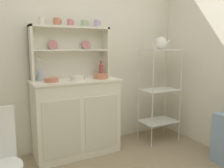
{
  "coord_description": "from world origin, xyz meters",
  "views": [
    {
      "loc": [
        -0.84,
        -1.17,
        1.27
      ],
      "look_at": [
        0.38,
        1.12,
        0.86
      ],
      "focal_mm": 37.01,
      "sensor_mm": 36.0,
      "label": 1
    }
  ],
  "objects_px": {
    "bowl_mixing_large": "(52,80)",
    "porcelain_teapot": "(161,43)",
    "jam_bottle": "(101,70)",
    "utensil_jar": "(41,75)",
    "bakers_rack": "(160,86)",
    "hutch_cabinet": "(76,116)",
    "hutch_shelf_unit": "(70,48)",
    "cup_cream_0": "(42,21)"
  },
  "relations": [
    {
      "from": "bowl_mixing_large",
      "to": "porcelain_teapot",
      "type": "relative_size",
      "value": 0.59
    },
    {
      "from": "bowl_mixing_large",
      "to": "jam_bottle",
      "type": "xyz_separation_m",
      "value": [
        0.66,
        0.16,
        0.06
      ]
    },
    {
      "from": "utensil_jar",
      "to": "porcelain_teapot",
      "type": "xyz_separation_m",
      "value": [
        1.51,
        -0.21,
        0.37
      ]
    },
    {
      "from": "bakers_rack",
      "to": "bowl_mixing_large",
      "type": "bearing_deg",
      "value": 177.79
    },
    {
      "from": "hutch_cabinet",
      "to": "hutch_shelf_unit",
      "type": "bearing_deg",
      "value": 90.0
    },
    {
      "from": "bakers_rack",
      "to": "utensil_jar",
      "type": "bearing_deg",
      "value": 172.2
    },
    {
      "from": "hutch_cabinet",
      "to": "cup_cream_0",
      "type": "bearing_deg",
      "value": 159.54
    },
    {
      "from": "bakers_rack",
      "to": "porcelain_teapot",
      "type": "distance_m",
      "value": 0.58
    },
    {
      "from": "cup_cream_0",
      "to": "porcelain_teapot",
      "type": "bearing_deg",
      "value": -9.7
    },
    {
      "from": "utensil_jar",
      "to": "porcelain_teapot",
      "type": "distance_m",
      "value": 1.57
    },
    {
      "from": "cup_cream_0",
      "to": "utensil_jar",
      "type": "height_order",
      "value": "cup_cream_0"
    },
    {
      "from": "bowl_mixing_large",
      "to": "bakers_rack",
      "type": "bearing_deg",
      "value": -2.21
    },
    {
      "from": "hutch_shelf_unit",
      "to": "cup_cream_0",
      "type": "xyz_separation_m",
      "value": [
        -0.33,
        -0.04,
        0.29
      ]
    },
    {
      "from": "hutch_shelf_unit",
      "to": "bowl_mixing_large",
      "type": "distance_m",
      "value": 0.51
    },
    {
      "from": "hutch_cabinet",
      "to": "cup_cream_0",
      "type": "xyz_separation_m",
      "value": [
        -0.33,
        0.12,
        1.09
      ]
    },
    {
      "from": "bakers_rack",
      "to": "jam_bottle",
      "type": "relative_size",
      "value": 6.34
    },
    {
      "from": "hutch_shelf_unit",
      "to": "cup_cream_0",
      "type": "height_order",
      "value": "cup_cream_0"
    },
    {
      "from": "hutch_cabinet",
      "to": "bakers_rack",
      "type": "xyz_separation_m",
      "value": [
        1.14,
        -0.13,
        0.29
      ]
    },
    {
      "from": "cup_cream_0",
      "to": "utensil_jar",
      "type": "xyz_separation_m",
      "value": [
        -0.04,
        -0.04,
        -0.6
      ]
    },
    {
      "from": "bakers_rack",
      "to": "cup_cream_0",
      "type": "height_order",
      "value": "cup_cream_0"
    },
    {
      "from": "porcelain_teapot",
      "to": "bakers_rack",
      "type": "bearing_deg",
      "value": -0.0
    },
    {
      "from": "bakers_rack",
      "to": "jam_bottle",
      "type": "xyz_separation_m",
      "value": [
        -0.77,
        0.22,
        0.23
      ]
    },
    {
      "from": "hutch_shelf_unit",
      "to": "bakers_rack",
      "type": "height_order",
      "value": "hutch_shelf_unit"
    },
    {
      "from": "bakers_rack",
      "to": "utensil_jar",
      "type": "xyz_separation_m",
      "value": [
        -1.51,
        0.21,
        0.21
      ]
    },
    {
      "from": "hutch_cabinet",
      "to": "bakers_rack",
      "type": "bearing_deg",
      "value": -6.43
    },
    {
      "from": "hutch_cabinet",
      "to": "hutch_shelf_unit",
      "type": "height_order",
      "value": "hutch_shelf_unit"
    },
    {
      "from": "cup_cream_0",
      "to": "utensil_jar",
      "type": "distance_m",
      "value": 0.6
    },
    {
      "from": "utensil_jar",
      "to": "porcelain_teapot",
      "type": "bearing_deg",
      "value": -7.81
    },
    {
      "from": "hutch_shelf_unit",
      "to": "porcelain_teapot",
      "type": "distance_m",
      "value": 1.18
    },
    {
      "from": "bakers_rack",
      "to": "bowl_mixing_large",
      "type": "xyz_separation_m",
      "value": [
        -1.44,
        0.06,
        0.18
      ]
    },
    {
      "from": "bakers_rack",
      "to": "bowl_mixing_large",
      "type": "height_order",
      "value": "bakers_rack"
    },
    {
      "from": "hutch_cabinet",
      "to": "cup_cream_0",
      "type": "height_order",
      "value": "cup_cream_0"
    },
    {
      "from": "hutch_shelf_unit",
      "to": "bowl_mixing_large",
      "type": "xyz_separation_m",
      "value": [
        -0.29,
        -0.24,
        -0.34
      ]
    },
    {
      "from": "utensil_jar",
      "to": "porcelain_teapot",
      "type": "relative_size",
      "value": 1.0
    },
    {
      "from": "hutch_cabinet",
      "to": "porcelain_teapot",
      "type": "bearing_deg",
      "value": -6.44
    },
    {
      "from": "cup_cream_0",
      "to": "jam_bottle",
      "type": "distance_m",
      "value": 0.91
    },
    {
      "from": "cup_cream_0",
      "to": "utensil_jar",
      "type": "relative_size",
      "value": 0.34
    },
    {
      "from": "bakers_rack",
      "to": "hutch_shelf_unit",
      "type": "bearing_deg",
      "value": 165.72
    },
    {
      "from": "cup_cream_0",
      "to": "porcelain_teapot",
      "type": "distance_m",
      "value": 1.51
    },
    {
      "from": "bakers_rack",
      "to": "bowl_mixing_large",
      "type": "distance_m",
      "value": 1.45
    },
    {
      "from": "cup_cream_0",
      "to": "bakers_rack",
      "type": "bearing_deg",
      "value": -9.69
    },
    {
      "from": "bakers_rack",
      "to": "porcelain_teapot",
      "type": "bearing_deg",
      "value": 180.0
    }
  ]
}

